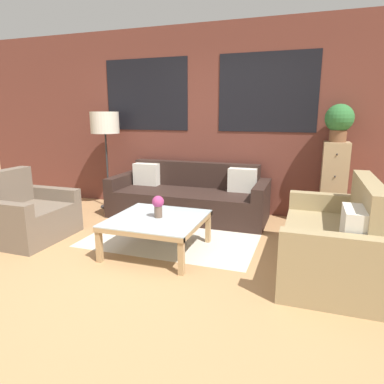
{
  "coord_description": "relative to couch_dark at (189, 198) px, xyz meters",
  "views": [
    {
      "loc": [
        1.58,
        -2.72,
        1.51
      ],
      "look_at": [
        0.22,
        1.23,
        0.55
      ],
      "focal_mm": 32.0,
      "sensor_mm": 36.0,
      "label": 1
    }
  ],
  "objects": [
    {
      "name": "ground_plane",
      "position": [
        0.08,
        -1.95,
        -0.28
      ],
      "size": [
        16.0,
        16.0,
        0.0
      ],
      "primitive_type": "plane",
      "color": "#AD7F51"
    },
    {
      "name": "wall_back_brick",
      "position": [
        0.08,
        0.49,
        1.13
      ],
      "size": [
        8.4,
        0.09,
        2.8
      ],
      "color": "brown",
      "rests_on": "ground_plane"
    },
    {
      "name": "rug",
      "position": [
        0.12,
        -0.77,
        -0.27
      ],
      "size": [
        2.07,
        1.67,
        0.0
      ],
      "color": "beige",
      "rests_on": "ground_plane"
    },
    {
      "name": "couch_dark",
      "position": [
        0.0,
        0.0,
        0.0
      ],
      "size": [
        2.31,
        0.88,
        0.78
      ],
      "color": "black",
      "rests_on": "ground_plane"
    },
    {
      "name": "settee_vintage",
      "position": [
        1.93,
        -1.32,
        0.03
      ],
      "size": [
        0.8,
        1.56,
        0.92
      ],
      "color": "#99845B",
      "rests_on": "ground_plane"
    },
    {
      "name": "armchair_corner",
      "position": [
        -1.56,
        -1.52,
        0.0
      ],
      "size": [
        0.8,
        0.95,
        0.84
      ],
      "color": "#6B5B4C",
      "rests_on": "ground_plane"
    },
    {
      "name": "coffee_table",
      "position": [
        0.12,
        -1.39,
        0.07
      ],
      "size": [
        0.98,
        0.98,
        0.39
      ],
      "color": "silver",
      "rests_on": "ground_plane"
    },
    {
      "name": "floor_lamp",
      "position": [
        -1.42,
        0.06,
        1.05
      ],
      "size": [
        0.44,
        0.44,
        1.54
      ],
      "color": "#2D2D2D",
      "rests_on": "ground_plane"
    },
    {
      "name": "drawer_cabinet",
      "position": [
        1.99,
        0.23,
        0.3
      ],
      "size": [
        0.33,
        0.38,
        1.15
      ],
      "color": "tan",
      "rests_on": "ground_plane"
    },
    {
      "name": "potted_plant",
      "position": [
        1.99,
        0.23,
        1.15
      ],
      "size": [
        0.36,
        0.36,
        0.49
      ],
      "color": "brown",
      "rests_on": "drawer_cabinet"
    },
    {
      "name": "flower_vase",
      "position": [
        0.13,
        -1.38,
        0.26
      ],
      "size": [
        0.13,
        0.13,
        0.24
      ],
      "color": "brown",
      "rests_on": "coffee_table"
    }
  ]
}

